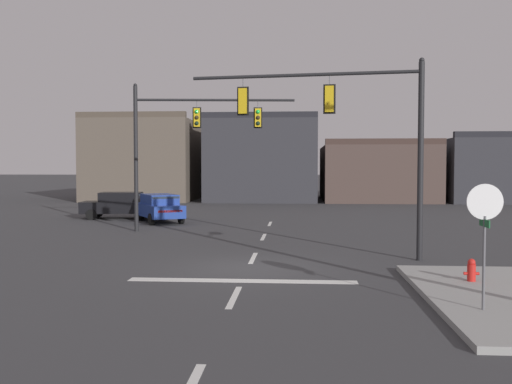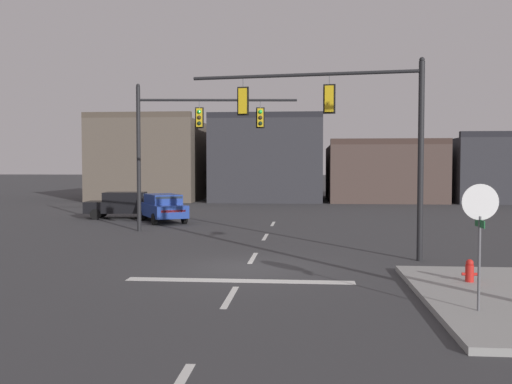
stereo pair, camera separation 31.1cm
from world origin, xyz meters
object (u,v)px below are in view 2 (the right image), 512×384
stop_sign (480,216)px  car_lot_middle (123,204)px  signal_mast_near_side (350,122)px  fire_hydrant (469,275)px  signal_mast_far_side (184,134)px  car_lot_nearside (162,207)px

stop_sign → car_lot_middle: size_ratio=0.62×
signal_mast_near_side → fire_hydrant: size_ratio=10.70×
stop_sign → car_lot_middle: (-14.86, 22.04, -1.29)m
signal_mast_near_side → signal_mast_far_side: signal_mast_far_side is taller
car_lot_nearside → fire_hydrant: car_lot_nearside is taller
signal_mast_far_side → car_lot_nearside: signal_mast_far_side is taller
stop_sign → car_lot_nearside: 23.15m
car_lot_nearside → fire_hydrant: bearing=-53.2°
signal_mast_far_side → fire_hydrant: (10.31, -12.40, -4.48)m
signal_mast_near_side → car_lot_nearside: signal_mast_near_side is taller
signal_mast_near_side → fire_hydrant: signal_mast_near_side is taller
car_lot_nearside → car_lot_middle: 3.73m
stop_sign → fire_hydrant: size_ratio=3.77×
signal_mast_near_side → signal_mast_far_side: bearing=133.7°
stop_sign → fire_hydrant: 3.66m
signal_mast_near_side → signal_mast_far_side: size_ratio=1.02×
signal_mast_near_side → fire_hydrant: 6.93m
signal_mast_near_side → car_lot_middle: bearing=131.5°
signal_mast_far_side → car_lot_middle: (-5.22, 6.53, -3.95)m
signal_mast_near_side → car_lot_middle: 19.57m
signal_mast_far_side → fire_hydrant: size_ratio=10.47×
signal_mast_far_side → car_lot_nearside: 6.27m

